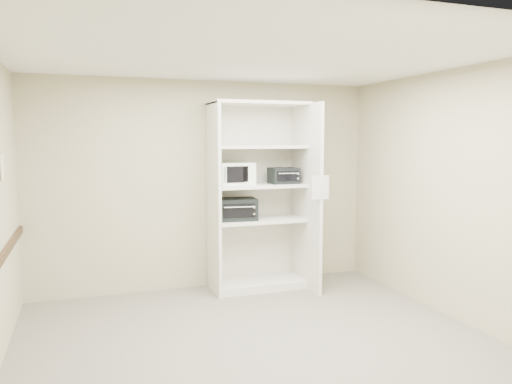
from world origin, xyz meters
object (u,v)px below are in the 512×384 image
object	(u,v)px
shelving_unit	(262,202)
microwave	(234,173)
toaster_oven_upper	(284,176)
toaster_oven_lower	(236,209)

from	to	relation	value
shelving_unit	microwave	bearing A→B (deg)	171.82
toaster_oven_upper	microwave	bearing A→B (deg)	169.87
toaster_oven_upper	toaster_oven_lower	size ratio (longest dim) A/B	0.72
toaster_oven_lower	shelving_unit	bearing A→B (deg)	8.51
shelving_unit	toaster_oven_upper	size ratio (longest dim) A/B	6.73
shelving_unit	microwave	xyz separation A→B (m)	(-0.36, 0.05, 0.38)
microwave	toaster_oven_lower	xyz separation A→B (m)	(0.01, -0.06, -0.45)
toaster_oven_lower	toaster_oven_upper	bearing A→B (deg)	3.29
microwave	toaster_oven_upper	xyz separation A→B (m)	(0.65, -0.10, -0.04)
toaster_oven_upper	toaster_oven_lower	xyz separation A→B (m)	(-0.64, 0.04, -0.42)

